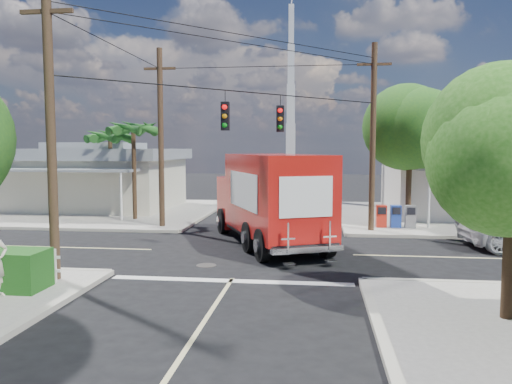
# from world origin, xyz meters

# --- Properties ---
(ground) EXTENTS (120.00, 120.00, 0.00)m
(ground) POSITION_xyz_m (0.00, 0.00, 0.00)
(ground) COLOR black
(ground) RESTS_ON ground
(sidewalk_ne) EXTENTS (14.12, 14.12, 0.14)m
(sidewalk_ne) POSITION_xyz_m (10.88, 10.88, 0.07)
(sidewalk_ne) COLOR gray
(sidewalk_ne) RESTS_ON ground
(sidewalk_nw) EXTENTS (14.12, 14.12, 0.14)m
(sidewalk_nw) POSITION_xyz_m (-10.88, 10.88, 0.07)
(sidewalk_nw) COLOR gray
(sidewalk_nw) RESTS_ON ground
(road_markings) EXTENTS (32.00, 32.00, 0.01)m
(road_markings) POSITION_xyz_m (0.00, -1.47, 0.01)
(road_markings) COLOR beige
(road_markings) RESTS_ON ground
(building_ne) EXTENTS (11.80, 10.20, 4.50)m
(building_ne) POSITION_xyz_m (12.50, 11.97, 2.32)
(building_ne) COLOR silver
(building_ne) RESTS_ON sidewalk_ne
(building_nw) EXTENTS (10.80, 10.20, 4.30)m
(building_nw) POSITION_xyz_m (-12.00, 12.46, 2.22)
(building_nw) COLOR beige
(building_nw) RESTS_ON sidewalk_nw
(radio_tower) EXTENTS (0.80, 0.80, 17.00)m
(radio_tower) POSITION_xyz_m (0.50, 20.00, 5.64)
(radio_tower) COLOR silver
(radio_tower) RESTS_ON ground
(tree_ne_front) EXTENTS (4.21, 4.14, 6.66)m
(tree_ne_front) POSITION_xyz_m (7.21, 6.76, 4.77)
(tree_ne_front) COLOR #422D1C
(tree_ne_front) RESTS_ON sidewalk_ne
(tree_ne_back) EXTENTS (3.77, 3.66, 5.82)m
(tree_ne_back) POSITION_xyz_m (9.81, 8.96, 4.19)
(tree_ne_back) COLOR #422D1C
(tree_ne_back) RESTS_ON sidewalk_ne
(palm_nw_front) EXTENTS (3.01, 3.08, 5.59)m
(palm_nw_front) POSITION_xyz_m (-7.50, 7.50, 5.04)
(palm_nw_front) COLOR #422D1C
(palm_nw_front) RESTS_ON sidewalk_nw
(palm_nw_back) EXTENTS (3.01, 3.08, 5.19)m
(palm_nw_back) POSITION_xyz_m (-9.50, 9.00, 4.67)
(palm_nw_back) COLOR #422D1C
(palm_nw_back) RESTS_ON sidewalk_nw
(utility_poles) EXTENTS (12.00, 10.68, 9.00)m
(utility_poles) POSITION_xyz_m (-1.58, 1.60, 4.67)
(utility_poles) COLOR #473321
(utility_poles) RESTS_ON ground
(vending_boxes) EXTENTS (1.90, 0.50, 1.10)m
(vending_boxes) POSITION_xyz_m (6.50, 6.20, 0.69)
(vending_boxes) COLOR red
(vending_boxes) RESTS_ON sidewalk_ne
(delivery_truck) EXTENTS (5.90, 9.11, 3.82)m
(delivery_truck) POSITION_xyz_m (0.62, 1.65, 1.94)
(delivery_truck) COLOR black
(delivery_truck) RESTS_ON ground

